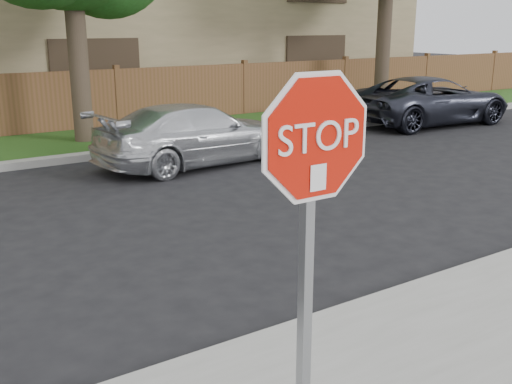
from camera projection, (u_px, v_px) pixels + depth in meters
ground at (163, 373)px, 4.88m from camera, size 90.00×90.00×0.00m
stop_sign at (313, 193)px, 3.36m from camera, size 1.01×0.13×2.55m
sedan_right at (196, 134)px, 11.99m from camera, size 4.38×2.17×1.22m
sedan_far_right at (431, 100)px, 16.81m from camera, size 4.92×2.50×1.33m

